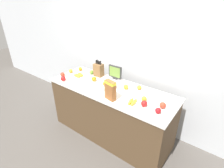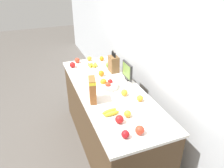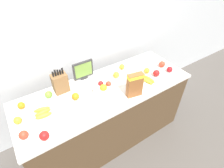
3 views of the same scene
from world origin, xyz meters
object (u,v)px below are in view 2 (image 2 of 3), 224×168
(orange_front_center, at_px, (127,114))
(apple_by_knife_block, at_px, (77,60))
(cereal_box, at_px, (92,89))
(apple_leftmost, at_px, (119,119))
(banana_bunch_left, at_px, (93,65))
(orange_front_right, at_px, (101,73))
(small_monitor, at_px, (127,71))
(orange_by_cereal, at_px, (102,59))
(apple_rear, at_px, (72,65))
(apple_near_bananas, at_px, (108,65))
(orange_near_bowl, at_px, (89,59))
(apple_rightmost, at_px, (140,130))
(apple_middle, at_px, (125,134))
(fruit_bowl, at_px, (107,85))
(orange_back_center, at_px, (140,98))
(orange_mid_left, at_px, (124,93))
(knife_block, at_px, (114,64))
(banana_bunch_right, at_px, (110,112))

(orange_front_center, bearing_deg, apple_by_knife_block, -174.68)
(cereal_box, bearing_deg, apple_leftmost, 26.85)
(banana_bunch_left, bearing_deg, orange_front_right, 2.62)
(small_monitor, distance_m, orange_by_cereal, 0.74)
(apple_rear, relative_size, orange_front_right, 1.07)
(apple_near_bananas, distance_m, orange_near_bowl, 0.39)
(banana_bunch_left, relative_size, apple_rightmost, 2.02)
(banana_bunch_left, xyz_separation_m, apple_leftmost, (1.34, -0.15, 0.02))
(cereal_box, relative_size, banana_bunch_left, 1.65)
(apple_middle, distance_m, orange_front_center, 0.29)
(fruit_bowl, distance_m, apple_rightmost, 0.87)
(fruit_bowl, relative_size, orange_back_center, 3.67)
(apple_leftmost, xyz_separation_m, orange_mid_left, (-0.43, 0.24, -0.00))
(small_monitor, xyz_separation_m, banana_bunch_left, (-0.58, -0.28, -0.11))
(knife_block, height_order, orange_front_right, knife_block)
(knife_block, relative_size, cereal_box, 1.20)
(apple_leftmost, xyz_separation_m, orange_front_right, (-0.99, 0.16, -0.00))
(banana_bunch_left, distance_m, orange_near_bowl, 0.22)
(apple_near_bananas, bearing_deg, banana_bunch_right, -19.41)
(apple_leftmost, height_order, orange_front_right, apple_leftmost)
(small_monitor, height_order, banana_bunch_left, small_monitor)
(banana_bunch_right, relative_size, orange_near_bowl, 2.52)
(banana_bunch_left, distance_m, apple_middle, 1.55)
(apple_middle, bearing_deg, banana_bunch_right, 179.75)
(cereal_box, relative_size, orange_front_center, 3.81)
(knife_block, relative_size, small_monitor, 1.35)
(apple_middle, bearing_deg, orange_near_bowl, 173.73)
(apple_near_bananas, height_order, orange_mid_left, apple_near_bananas)
(knife_block, height_order, orange_mid_left, knife_block)
(banana_bunch_right, height_order, orange_by_cereal, orange_by_cereal)
(banana_bunch_right, bearing_deg, orange_front_center, 53.93)
(fruit_bowl, bearing_deg, orange_near_bowl, 177.38)
(apple_rear, bearing_deg, apple_leftmost, 5.41)
(orange_back_center, bearing_deg, orange_front_right, -165.51)
(orange_back_center, bearing_deg, apple_near_bananas, -179.61)
(apple_rear, relative_size, apple_leftmost, 1.01)
(fruit_bowl, relative_size, apple_leftmost, 3.19)
(orange_front_right, bearing_deg, apple_by_knife_block, -160.81)
(small_monitor, xyz_separation_m, fruit_bowl, (0.09, -0.31, -0.09))
(orange_front_center, height_order, orange_front_right, orange_front_right)
(apple_middle, distance_m, orange_mid_left, 0.69)
(orange_back_center, bearing_deg, banana_bunch_right, -74.43)
(orange_front_center, bearing_deg, banana_bunch_right, -126.07)
(apple_near_bananas, bearing_deg, orange_front_center, -11.49)
(orange_mid_left, distance_m, orange_back_center, 0.20)
(knife_block, height_order, banana_bunch_right, knife_block)
(apple_rear, height_order, orange_front_center, apple_rear)
(fruit_bowl, height_order, banana_bunch_left, fruit_bowl)
(orange_front_right, distance_m, orange_back_center, 0.76)
(orange_front_center, distance_m, orange_front_right, 0.94)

